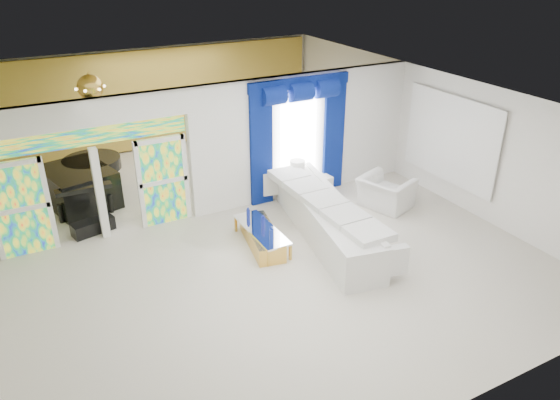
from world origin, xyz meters
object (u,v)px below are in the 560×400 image
white_sofa (325,220)px  grand_piano (79,187)px  armchair (385,193)px  console_table (307,189)px  coffee_table (262,237)px

white_sofa → grand_piano: bearing=147.3°
armchair → grand_piano: (-6.38, 3.57, 0.08)m
grand_piano → console_table: bearing=-38.0°
console_table → grand_piano: 5.51m
white_sofa → console_table: (0.68, 1.87, -0.18)m
armchair → grand_piano: size_ratio=0.64×
coffee_table → armchair: bearing=3.8°
white_sofa → coffee_table: white_sofa is taller
console_table → armchair: bearing=-45.1°
white_sofa → armchair: bearing=25.0°
coffee_table → grand_piano: (-3.01, 3.79, 0.27)m
console_table → grand_piano: grand_piano is taller
white_sofa → armchair: 2.09m
console_table → grand_piano: bearing=156.2°
white_sofa → grand_piano: (-4.36, 4.09, 0.05)m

